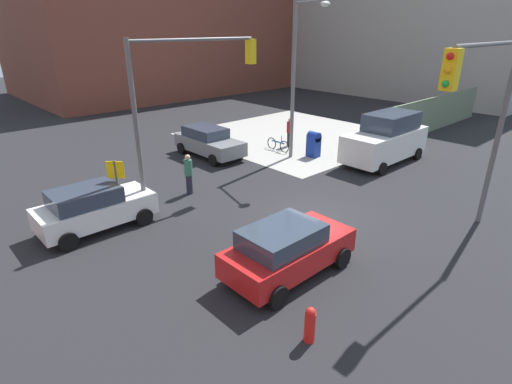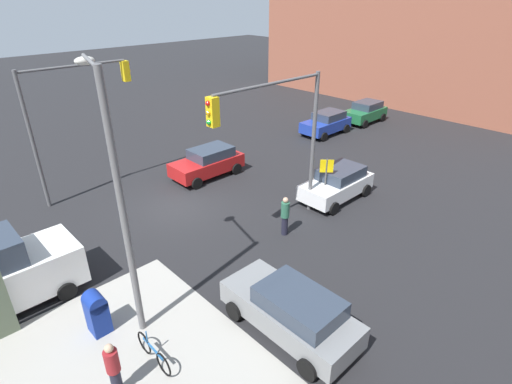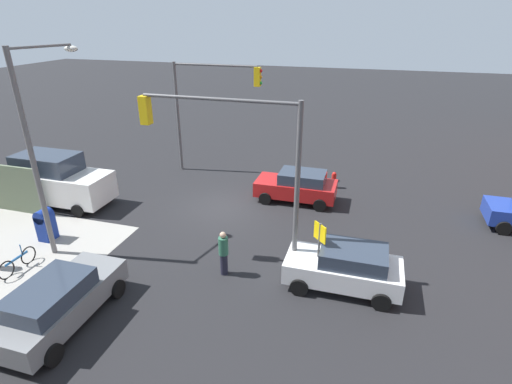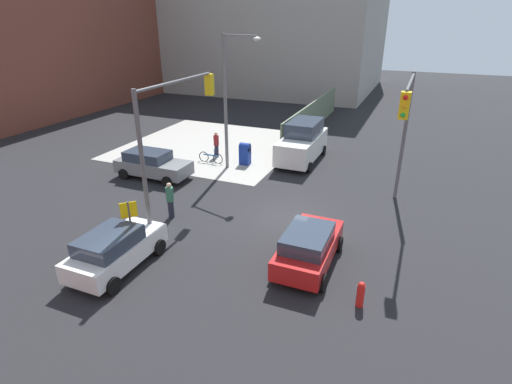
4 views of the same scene
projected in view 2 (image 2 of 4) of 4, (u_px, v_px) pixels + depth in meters
ground_plane at (178, 207)px, 19.49m from camera, size 120.00×120.00×0.00m
traffic_signal_nw_corner at (279, 126)px, 15.86m from camera, size 5.89×0.36×6.50m
traffic_signal_se_corner at (72, 106)px, 18.79m from camera, size 5.31×0.36×6.50m
street_lamp_corner at (117, 189)px, 10.71m from camera, size 1.01×2.60×8.00m
warning_sign_two_way at (326, 174)px, 19.04m from camera, size 0.48×0.48×2.40m
mailbox_blue at (97, 312)px, 12.10m from camera, size 0.56×0.64×1.43m
fire_hydrant at (207, 150)px, 25.06m from camera, size 0.26×0.26×0.94m
coupe_green at (365, 112)px, 31.73m from camera, size 3.81×2.02×1.62m
sedan_blue at (326, 123)px, 29.11m from camera, size 3.91×2.02×1.62m
coupe_gray at (292, 311)px, 12.03m from camera, size 2.02×4.46×1.62m
sedan_red at (208, 162)px, 22.44m from camera, size 4.11×2.02×1.62m
hatchback_white at (337, 183)px, 19.98m from camera, size 4.01×2.02×1.62m
pedestrian_crossing at (285, 215)px, 16.94m from camera, size 0.36×0.36×1.79m
pedestrian_waiting at (113, 368)px, 10.12m from camera, size 0.36×0.36×1.73m
bicycle_leaning_on_fence at (154, 353)px, 11.24m from camera, size 0.05×1.75×0.97m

